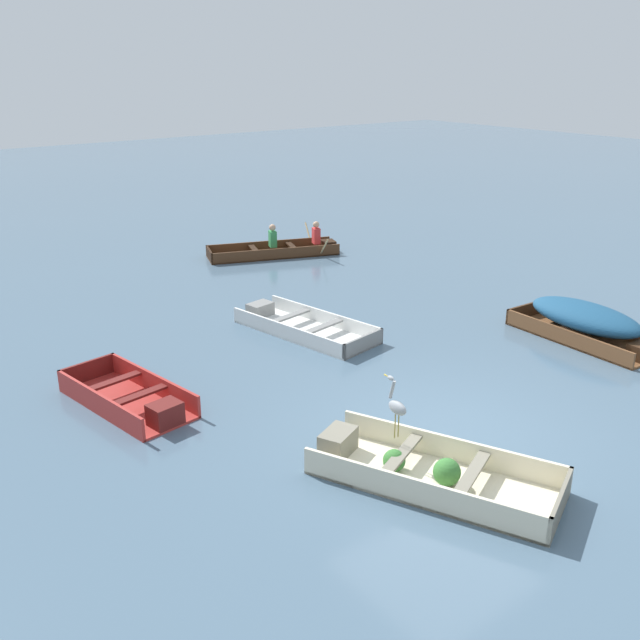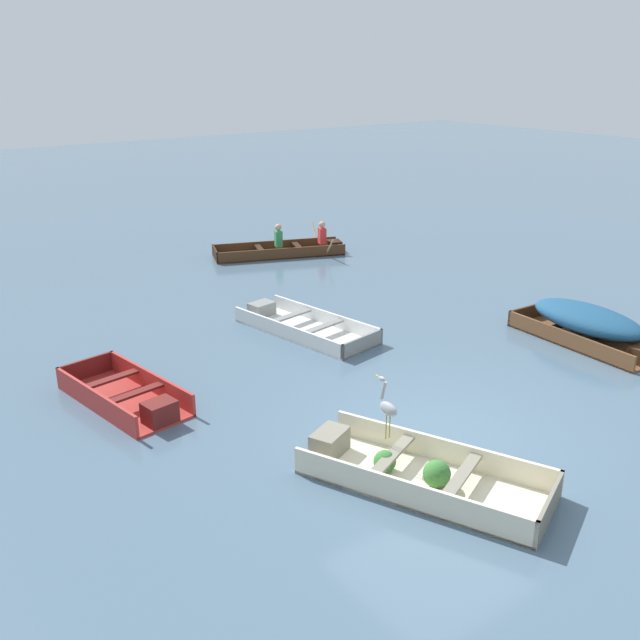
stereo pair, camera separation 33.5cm
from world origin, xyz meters
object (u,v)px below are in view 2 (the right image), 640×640
skiff_red_far_moored (128,397)px  rowboat_dark_varnish_with_crew (286,249)px  heron_on_dinghy (388,406)px  skiff_wooden_brown_mid_moored (588,323)px  dinghy_cream_foreground (414,472)px  skiff_white_near_moored (301,326)px

skiff_red_far_moored → rowboat_dark_varnish_with_crew: rowboat_dark_varnish_with_crew is taller
heron_on_dinghy → skiff_wooden_brown_mid_moored: bearing=10.2°
dinghy_cream_foreground → skiff_wooden_brown_mid_moored: (5.99, 1.62, 0.26)m
rowboat_dark_varnish_with_crew → heron_on_dinghy: 11.08m
skiff_wooden_brown_mid_moored → skiff_white_near_moored: bearing=137.8°
heron_on_dinghy → skiff_white_near_moored: bearing=68.5°
heron_on_dinghy → dinghy_cream_foreground: bearing=-88.8°
skiff_white_near_moored → skiff_wooden_brown_mid_moored: bearing=-42.2°
dinghy_cream_foreground → skiff_red_far_moored: (-2.18, 4.26, -0.01)m
skiff_wooden_brown_mid_moored → skiff_red_far_moored: (-8.17, 2.63, -0.27)m
skiff_white_near_moored → skiff_wooden_brown_mid_moored: skiff_wooden_brown_mid_moored is taller
skiff_red_far_moored → heron_on_dinghy: bearing=-59.8°
skiff_wooden_brown_mid_moored → heron_on_dinghy: 6.11m
rowboat_dark_varnish_with_crew → heron_on_dinghy: (-4.88, -9.92, 0.70)m
dinghy_cream_foreground → skiff_wooden_brown_mid_moored: size_ratio=1.17×
skiff_white_near_moored → heron_on_dinghy: 5.22m
skiff_wooden_brown_mid_moored → rowboat_dark_varnish_with_crew: size_ratio=0.79×
dinghy_cream_foreground → skiff_white_near_moored: bearing=70.6°
skiff_wooden_brown_mid_moored → heron_on_dinghy: bearing=-169.8°
skiff_wooden_brown_mid_moored → heron_on_dinghy: (-6.00, -1.08, 0.46)m
rowboat_dark_varnish_with_crew → skiff_white_near_moored: bearing=-120.3°
rowboat_dark_varnish_with_crew → dinghy_cream_foreground: bearing=-115.0°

